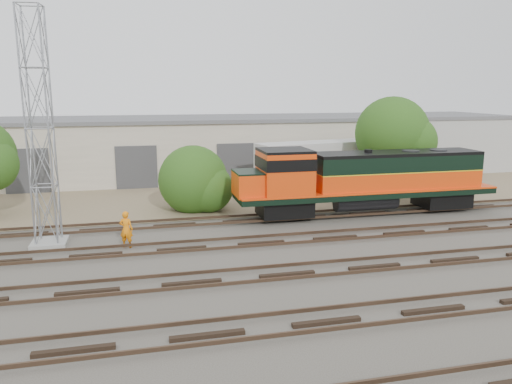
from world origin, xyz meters
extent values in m
plane|color=#47423A|center=(0.00, 0.00, 0.00)|extent=(140.00, 140.00, 0.00)
cube|color=#726047|center=(0.00, 15.00, 0.01)|extent=(80.00, 16.00, 0.02)
cube|color=#4C3828|center=(0.00, -11.25, 0.21)|extent=(80.00, 0.08, 0.14)
cube|color=black|center=(0.00, -7.50, 0.07)|extent=(80.00, 2.40, 0.14)
cube|color=#4C3828|center=(0.00, -8.25, 0.21)|extent=(80.00, 0.08, 0.14)
cube|color=#4C3828|center=(0.00, -6.75, 0.21)|extent=(80.00, 0.08, 0.14)
cube|color=black|center=(0.00, -3.00, 0.07)|extent=(80.00, 2.40, 0.14)
cube|color=#4C3828|center=(0.00, -3.75, 0.21)|extent=(80.00, 0.08, 0.14)
cube|color=#4C3828|center=(0.00, -2.25, 0.21)|extent=(80.00, 0.08, 0.14)
cube|color=black|center=(0.00, 1.50, 0.07)|extent=(80.00, 2.40, 0.14)
cube|color=#4C3828|center=(0.00, 0.75, 0.21)|extent=(80.00, 0.08, 0.14)
cube|color=#4C3828|center=(0.00, 2.25, 0.21)|extent=(80.00, 0.08, 0.14)
cube|color=black|center=(0.00, 6.00, 0.07)|extent=(80.00, 2.40, 0.14)
cube|color=#4C3828|center=(0.00, 5.25, 0.21)|extent=(80.00, 0.08, 0.14)
cube|color=#4C3828|center=(0.00, 6.75, 0.21)|extent=(80.00, 0.08, 0.14)
cube|color=beige|center=(0.00, 23.00, 2.50)|extent=(58.00, 10.00, 5.00)
cube|color=#59595B|center=(0.00, 23.00, 5.15)|extent=(58.40, 10.40, 0.30)
cube|color=#999993|center=(22.00, 17.95, 2.50)|extent=(14.00, 0.10, 5.00)
cube|color=#333335|center=(-14.00, 17.94, 1.70)|extent=(3.20, 0.12, 3.40)
cube|color=#333335|center=(-6.00, 17.94, 1.70)|extent=(3.20, 0.12, 3.40)
cube|color=#333335|center=(2.00, 17.94, 1.70)|extent=(3.20, 0.12, 3.40)
cube|color=#333335|center=(10.00, 17.94, 1.70)|extent=(3.20, 0.12, 3.40)
cube|color=#333335|center=(18.00, 17.94, 1.70)|extent=(3.20, 0.12, 3.40)
cube|color=black|center=(2.55, 6.00, 0.76)|extent=(3.10, 2.33, 0.97)
cube|color=black|center=(13.21, 6.00, 0.76)|extent=(3.10, 2.33, 0.97)
cube|color=black|center=(7.88, 6.00, 1.42)|extent=(16.47, 2.91, 0.34)
cylinder|color=black|center=(7.88, 6.00, 0.81)|extent=(4.07, 1.07, 1.07)
cube|color=red|center=(9.82, 6.00, 2.17)|extent=(10.66, 2.52, 1.16)
cube|color=black|center=(9.82, 6.00, 3.24)|extent=(10.66, 2.52, 0.97)
cube|color=black|center=(9.82, 6.00, 3.82)|extent=(10.66, 2.52, 0.19)
cube|color=red|center=(2.55, 6.00, 2.85)|extent=(2.91, 2.91, 2.52)
cube|color=black|center=(2.55, 6.00, 4.18)|extent=(2.91, 2.91, 0.16)
cube|color=red|center=(0.33, 6.00, 2.27)|extent=(1.55, 2.33, 1.36)
cube|color=gray|center=(-10.43, 4.00, 0.10)|extent=(1.70, 1.70, 0.20)
cylinder|color=gray|center=(-10.95, 4.52, 5.87)|extent=(0.09, 0.09, 11.34)
cylinder|color=gray|center=(-9.91, 4.52, 5.87)|extent=(0.09, 0.09, 11.34)
cylinder|color=gray|center=(-10.95, 3.48, 5.87)|extent=(0.09, 0.09, 11.34)
cylinder|color=gray|center=(-9.91, 3.48, 5.87)|extent=(0.09, 0.09, 11.34)
imported|color=orange|center=(-6.60, 2.61, 0.93)|extent=(0.79, 0.67, 1.85)
cube|color=silver|center=(8.88, 14.33, 2.50)|extent=(12.52, 4.75, 2.55)
cube|color=black|center=(13.61, 15.24, 0.47)|extent=(2.67, 2.75, 0.94)
cube|color=black|center=(4.42, 12.50, 0.61)|extent=(0.14, 0.14, 1.23)
cube|color=black|center=(4.06, 14.35, 0.61)|extent=(0.14, 0.14, 1.23)
cube|color=navy|center=(18.41, 17.58, 0.75)|extent=(1.74, 1.65, 1.50)
cube|color=maroon|center=(19.21, 18.20, 0.70)|extent=(1.69, 1.60, 1.40)
cylinder|color=#382619|center=(-2.46, 9.78, 0.20)|extent=(0.31, 0.31, 0.41)
sphere|color=#244D16|center=(-2.46, 9.78, 1.97)|extent=(4.48, 4.48, 4.48)
sphere|color=#244D16|center=(-1.56, 9.11, 1.53)|extent=(3.13, 3.13, 3.13)
cylinder|color=#382619|center=(12.27, 11.20, 1.34)|extent=(0.31, 0.31, 2.68)
sphere|color=#244D16|center=(12.27, 11.20, 4.56)|extent=(5.36, 5.36, 5.36)
sphere|color=#244D16|center=(13.34, 10.40, 4.02)|extent=(3.75, 3.75, 3.75)
camera|label=1|loc=(-5.89, -21.96, 7.67)|focal=35.00mm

